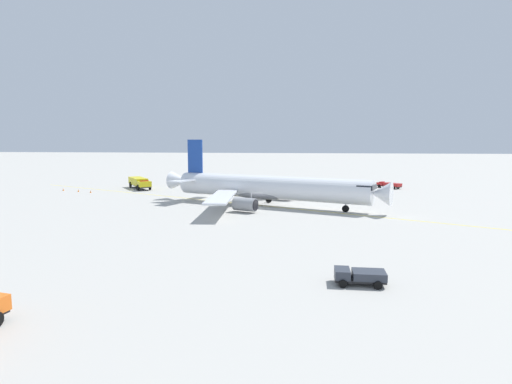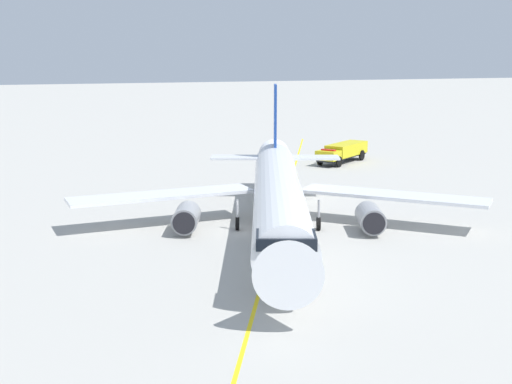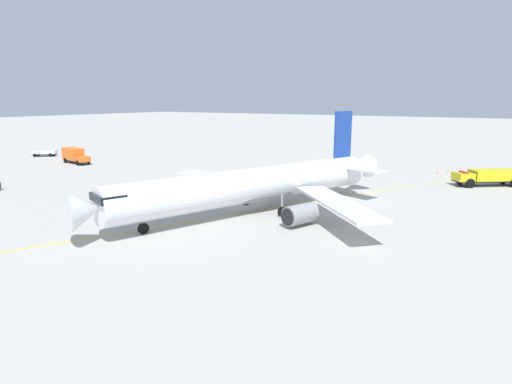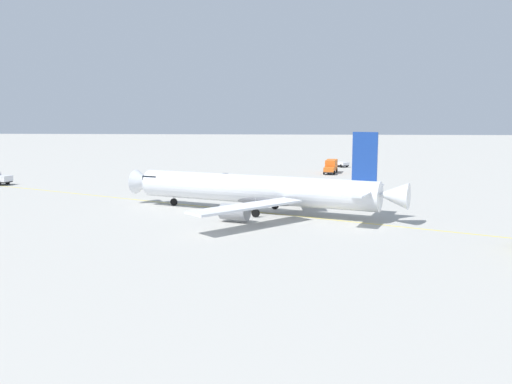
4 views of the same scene
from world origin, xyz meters
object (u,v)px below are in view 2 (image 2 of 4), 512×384
object	(u,v)px
safety_cone_mid	(263,152)
safety_cone_far	(262,148)
fire_tender_truck	(343,151)
safety_cone_near	(264,156)
airliner_main	(278,197)

from	to	relation	value
safety_cone_mid	safety_cone_far	xyz separation A→B (m)	(1.55, 4.49, 0.00)
fire_tender_truck	safety_cone_near	distance (m)	11.49
fire_tender_truck	safety_cone_mid	xyz separation A→B (m)	(-7.38, 11.03, -1.26)
safety_cone_near	airliner_main	bearing A→B (deg)	-109.02
airliner_main	safety_cone_mid	world-z (taller)	airliner_main
safety_cone_near	safety_cone_far	xyz separation A→B (m)	(2.76, 7.99, 0.00)
safety_cone_near	safety_cone_mid	world-z (taller)	same
airliner_main	safety_cone_near	size ratio (longest dim) A/B	72.55
safety_cone_near	safety_cone_mid	distance (m)	3.71
airliner_main	safety_cone_near	distance (m)	41.95
safety_cone_far	safety_cone_near	bearing A→B (deg)	-109.03
airliner_main	safety_cone_far	distance (m)	50.39
fire_tender_truck	safety_cone_far	xyz separation A→B (m)	(-5.83, 15.52, -1.26)
safety_cone_mid	fire_tender_truck	bearing A→B (deg)	-56.20
airliner_main	safety_cone_near	bearing A→B (deg)	-178.54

